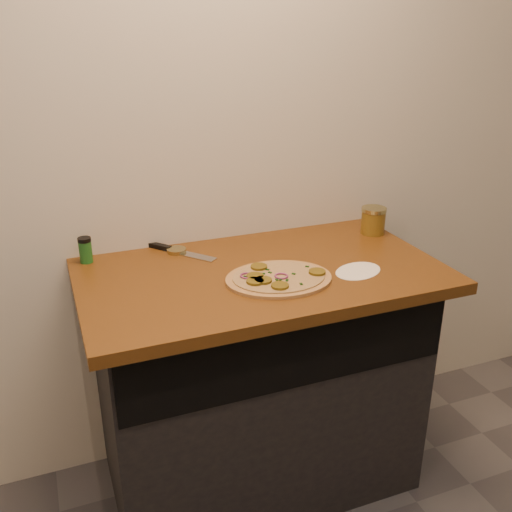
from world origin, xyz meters
name	(u,v)px	position (x,y,z in m)	size (l,w,h in m)	color
cabinet	(258,382)	(0.00, 1.45, 0.43)	(1.10, 0.60, 0.86)	black
countertop	(261,274)	(0.00, 1.42, 0.88)	(1.20, 0.70, 0.04)	#623512
pizza	(278,278)	(0.02, 1.32, 0.91)	(0.37, 0.37, 0.02)	tan
chefs_knife	(172,250)	(-0.24, 1.68, 0.91)	(0.22, 0.25, 0.02)	#B7BAC1
mason_jar_lid	(177,251)	(-0.23, 1.67, 0.91)	(0.07, 0.07, 0.01)	tan
salsa_jar	(373,220)	(0.53, 1.58, 0.95)	(0.10, 0.10, 0.10)	#A32F10
spice_shaker	(85,250)	(-0.54, 1.69, 0.95)	(0.04, 0.04, 0.09)	#1D5C1F
flour_spill	(358,271)	(0.29, 1.29, 0.90)	(0.18, 0.18, 0.00)	white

